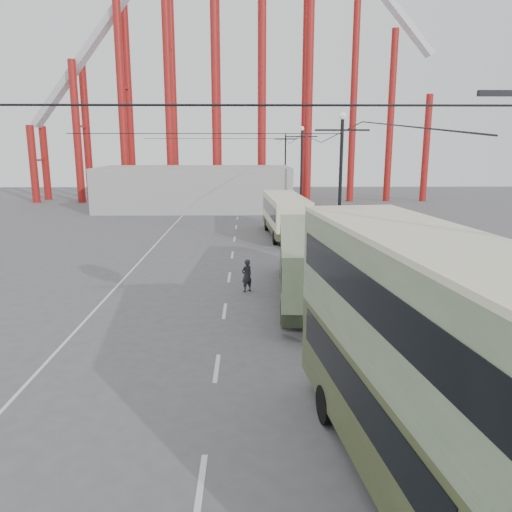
{
  "coord_description": "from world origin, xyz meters",
  "views": [
    {
      "loc": [
        0.07,
        -11.8,
        7.43
      ],
      "look_at": [
        0.41,
        8.14,
        3.0
      ],
      "focal_mm": 35.0,
      "sensor_mm": 36.0,
      "label": 1
    }
  ],
  "objects_px": {
    "pedestrian": "(247,276)",
    "single_decker_green": "(308,260)",
    "double_decker_bus": "(425,356)",
    "single_decker_cream": "(285,214)"
  },
  "relations": [
    {
      "from": "pedestrian",
      "to": "single_decker_green",
      "type": "bearing_deg",
      "value": 123.62
    },
    {
      "from": "single_decker_green",
      "to": "pedestrian",
      "type": "height_order",
      "value": "single_decker_green"
    },
    {
      "from": "double_decker_bus",
      "to": "single_decker_green",
      "type": "height_order",
      "value": "double_decker_bus"
    },
    {
      "from": "single_decker_cream",
      "to": "single_decker_green",
      "type": "bearing_deg",
      "value": -93.96
    },
    {
      "from": "double_decker_bus",
      "to": "pedestrian",
      "type": "bearing_deg",
      "value": 96.62
    },
    {
      "from": "single_decker_green",
      "to": "pedestrian",
      "type": "bearing_deg",
      "value": 163.92
    },
    {
      "from": "single_decker_green",
      "to": "pedestrian",
      "type": "distance_m",
      "value": 3.38
    },
    {
      "from": "pedestrian",
      "to": "single_decker_cream",
      "type": "bearing_deg",
      "value": -137.99
    },
    {
      "from": "double_decker_bus",
      "to": "single_decker_green",
      "type": "relative_size",
      "value": 0.9
    },
    {
      "from": "double_decker_bus",
      "to": "single_decker_cream",
      "type": "bearing_deg",
      "value": 84.02
    }
  ]
}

